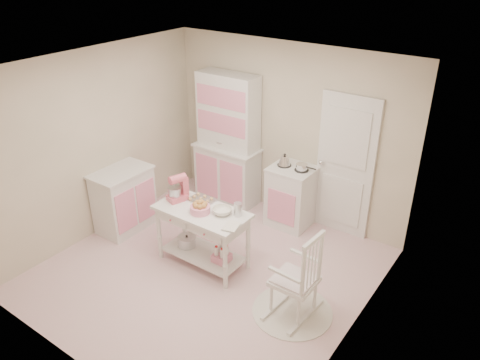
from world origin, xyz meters
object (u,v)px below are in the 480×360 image
stand_mixer (177,188)px  bread_basket (200,209)px  hutch (227,140)px  rocking_chair (295,273)px  stove (291,196)px  base_cabinet (124,200)px  work_table (203,237)px

stand_mixer → bread_basket: (0.44, -0.07, -0.12)m
hutch → rocking_chair: 2.80m
stove → bread_basket: 1.65m
base_cabinet → bread_basket: (1.49, -0.06, 0.39)m
stove → rocking_chair: (0.98, -1.64, 0.09)m
work_table → stove: bearing=73.8°
hutch → bread_basket: hutch is taller
rocking_chair → work_table: rocking_chair is taller
stove → rocking_chair: size_ratio=0.84×
base_cabinet → hutch: bearing=65.3°
hutch → work_table: size_ratio=1.73×
work_table → bread_basket: (0.02, -0.05, 0.45)m
base_cabinet → work_table: bearing=-0.5°
work_table → hutch: bearing=116.2°
rocking_chair → work_table: bearing=178.7°
hutch → rocking_chair: hutch is taller
rocking_chair → hutch: bearing=146.2°
stove → bread_basket: (-0.42, -1.55, 0.39)m
base_cabinet → work_table: base_cabinet is taller
work_table → bread_basket: bread_basket is taller
rocking_chair → bread_basket: bearing=-179.4°
hutch → stove: (1.20, -0.05, -0.58)m
hutch → bread_basket: (0.78, -1.60, -0.19)m
stove → bread_basket: bearing=-105.0°
work_table → base_cabinet: bearing=179.5°
stove → rocking_chair: bearing=-59.2°
work_table → bread_basket: 0.45m
stove → stand_mixer: bearing=-120.0°
hutch → stand_mixer: hutch is taller
stove → work_table: (-0.44, -1.50, -0.06)m
hutch → stove: hutch is taller
stove → work_table: 1.57m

